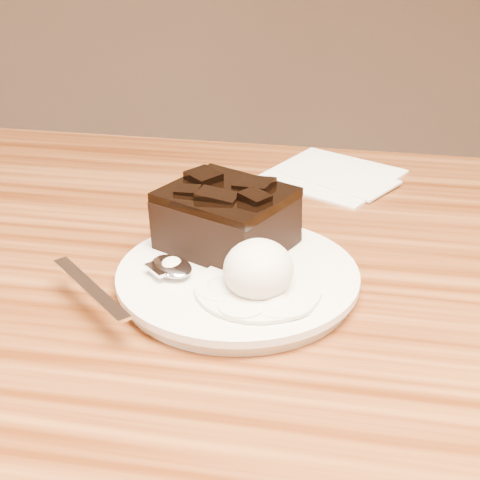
% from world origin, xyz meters
% --- Properties ---
extents(plate, '(0.20, 0.20, 0.02)m').
position_xyz_m(plate, '(-0.07, 0.04, 0.76)').
color(plate, white).
rests_on(plate, dining_table).
extents(brownie, '(0.13, 0.12, 0.05)m').
position_xyz_m(brownie, '(-0.08, 0.09, 0.79)').
color(brownie, black).
rests_on(brownie, plate).
extents(ice_cream_scoop, '(0.05, 0.06, 0.05)m').
position_xyz_m(ice_cream_scoop, '(-0.04, 0.02, 0.79)').
color(ice_cream_scoop, white).
rests_on(ice_cream_scoop, plate).
extents(melt_puddle, '(0.10, 0.10, 0.00)m').
position_xyz_m(melt_puddle, '(-0.04, 0.02, 0.77)').
color(melt_puddle, silver).
rests_on(melt_puddle, plate).
extents(spoon, '(0.14, 0.14, 0.01)m').
position_xyz_m(spoon, '(-0.12, 0.03, 0.77)').
color(spoon, silver).
rests_on(spoon, plate).
extents(napkin, '(0.18, 0.18, 0.01)m').
position_xyz_m(napkin, '(-0.01, 0.30, 0.75)').
color(napkin, white).
rests_on(napkin, dining_table).
extents(crumb_a, '(0.01, 0.01, 0.00)m').
position_xyz_m(crumb_a, '(-0.11, 0.06, 0.77)').
color(crumb_a, black).
rests_on(crumb_a, plate).
extents(crumb_b, '(0.01, 0.01, 0.00)m').
position_xyz_m(crumb_b, '(-0.09, 0.02, 0.77)').
color(crumb_b, black).
rests_on(crumb_b, plate).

